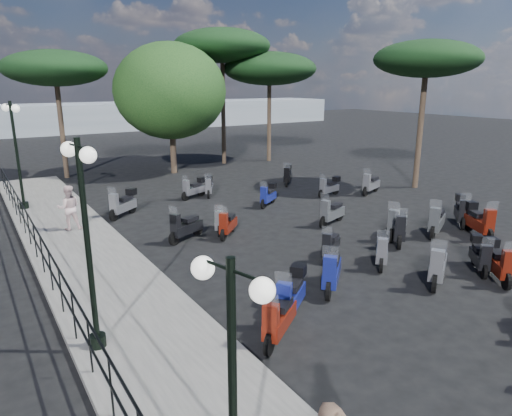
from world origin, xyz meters
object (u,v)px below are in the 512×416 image
pine_3 (427,59)px  scooter_27 (479,221)px  scooter_17 (209,187)px  scooter_20 (480,256)px  lamp_post_1 (87,234)px  lamp_post_0 (233,394)px  scooter_31 (397,224)px  scooter_5 (123,204)px  scooter_28 (371,185)px  scooter_21 (436,222)px  pine_0 (222,46)px  scooter_1 (278,320)px  scooter_29 (287,176)px  broadleaf_tree (170,91)px  scooter_9 (228,225)px  scooter_4 (185,227)px  scooter_14 (382,252)px  scooter_22 (268,196)px  scooter_16 (332,213)px  pine_1 (269,69)px  scooter_23 (329,187)px  scooter_26 (461,211)px  scooter_7 (438,266)px  pedestrian_far (69,208)px  scooter_2 (291,296)px  pine_2 (55,69)px  scooter_13 (499,263)px  scooter_8 (330,246)px  scooter_3 (331,272)px  scooter_15 (399,230)px  scooter_11 (194,189)px

pine_3 → scooter_27: bearing=-125.7°
scooter_17 → scooter_20: scooter_20 is taller
lamp_post_1 → scooter_20: lamp_post_1 is taller
lamp_post_0 → scooter_31: size_ratio=2.12×
lamp_post_1 → scooter_5: bearing=62.2°
lamp_post_0 → scooter_28: (14.59, 11.81, -1.71)m
scooter_21 → pine_0: 18.82m
scooter_1 → scooter_29: (9.34, 12.29, 0.02)m
broadleaf_tree → scooter_5: bearing=-125.4°
scooter_9 → pine_0: bearing=-71.8°
scooter_4 → pine_0: (8.73, 13.07, 7.09)m
lamp_post_1 → scooter_14: 8.62m
scooter_4 → scooter_22: bearing=-90.4°
lamp_post_0 → scooter_16: lamp_post_0 is taller
scooter_5 → scooter_9: size_ratio=1.18×
lamp_post_0 → pine_1: 28.04m
scooter_23 → scooter_26: 6.34m
scooter_7 → scooter_26: bearing=-93.4°
scooter_17 → pine_1: size_ratio=0.19×
pedestrian_far → scooter_27: bearing=155.2°
scooter_2 → scooter_26: bearing=-114.7°
scooter_4 → pine_2: size_ratio=0.23×
scooter_13 → scooter_23: (2.57, 9.89, -0.07)m
scooter_8 → scooter_21: scooter_21 is taller
scooter_5 → pine_2: 11.16m
scooter_31 → pine_1: pine_1 is taller
scooter_13 → pine_0: (2.80, 20.81, 7.05)m
scooter_14 → pine_3: bearing=-97.6°
scooter_29 → broadleaf_tree: size_ratio=0.18×
scooter_5 → scooter_16: scooter_5 is taller
scooter_3 → pine_3: bearing=-102.4°
scooter_9 → pine_1: pine_1 is taller
scooter_21 → lamp_post_1: bearing=67.3°
scooter_16 → scooter_21: size_ratio=0.98×
lamp_post_0 → pine_1: pine_1 is taller
pedestrian_far → scooter_7: 12.47m
scooter_31 → scooter_15: bearing=109.5°
scooter_31 → scooter_8: bearing=65.9°
scooter_31 → pine_3: size_ratio=0.23×
scooter_21 → scooter_27: 1.47m
scooter_8 → scooter_21: 4.68m
scooter_4 → scooter_31: size_ratio=0.95×
scooter_8 → pine_2: size_ratio=0.18×
scooter_2 → scooter_14: size_ratio=1.17×
pine_0 → scooter_27: bearing=-89.3°
scooter_1 → scooter_11: (3.81, 12.29, -0.02)m
scooter_29 → pine_2: pine_2 is taller
scooter_3 → scooter_23: bearing=-83.6°
scooter_4 → scooter_27: scooter_27 is taller
lamp_post_0 → scooter_26: (13.76, 6.35, -1.65)m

